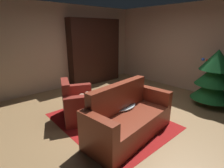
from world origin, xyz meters
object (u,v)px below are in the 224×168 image
bookshelf_unit (98,52)px  coffee_table (116,104)px  bottle_on_table (126,99)px  armchair_red (78,105)px  decorated_tree (214,77)px  book_stack_on_table (114,101)px  couch_red (128,119)px

bookshelf_unit → coffee_table: bookshelf_unit is taller
bottle_on_table → armchair_red: bearing=-148.1°
bookshelf_unit → decorated_tree: bearing=14.2°
decorated_tree → bottle_on_table: bearing=-107.3°
book_stack_on_table → coffee_table: bearing=87.7°
armchair_red → couch_red: couch_red is taller
couch_red → decorated_tree: (0.48, 2.64, 0.43)m
couch_red → decorated_tree: size_ratio=1.31×
armchair_red → book_stack_on_table: bearing=31.1°
armchair_red → coffee_table: (0.72, 0.49, 0.11)m
decorated_tree → book_stack_on_table: bearing=-110.5°
armchair_red → bookshelf_unit: bearing=133.7°
bookshelf_unit → armchair_red: 2.99m
decorated_tree → couch_red: bearing=-100.3°
coffee_table → decorated_tree: (0.96, 2.52, 0.33)m
book_stack_on_table → bottle_on_table: (0.21, 0.14, 0.05)m
bookshelf_unit → bottle_on_table: size_ratio=7.65×
couch_red → coffee_table: size_ratio=2.40×
coffee_table → book_stack_on_table: size_ratio=3.98×
armchair_red → coffee_table: armchair_red is taller
couch_red → bottle_on_table: (-0.28, 0.21, 0.25)m
coffee_table → decorated_tree: bearing=69.1°
bookshelf_unit → armchair_red: size_ratio=1.99×
book_stack_on_table → couch_red: bearing=-8.0°
armchair_red → bottle_on_table: size_ratio=3.84×
armchair_red → couch_red: (1.20, 0.37, 0.01)m
decorated_tree → bookshelf_unit: bearing=-165.8°
book_stack_on_table → bookshelf_unit: bearing=148.7°
bookshelf_unit → decorated_tree: (3.67, 0.93, -0.36)m
armchair_red → couch_red: bearing=17.0°
coffee_table → bottle_on_table: bottle_on_table is taller
bookshelf_unit → bottle_on_table: 3.32m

